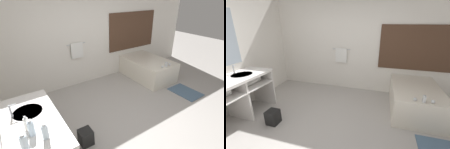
{
  "view_description": "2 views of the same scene",
  "coord_description": "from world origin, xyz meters",
  "views": [
    {
      "loc": [
        -1.98,
        -1.91,
        2.36
      ],
      "look_at": [
        -0.12,
        0.82,
        0.78
      ],
      "focal_mm": 28.0,
      "sensor_mm": 36.0,
      "label": 1
    },
    {
      "loc": [
        0.79,
        -1.84,
        1.9
      ],
      "look_at": [
        -0.04,
        0.98,
        0.84
      ],
      "focal_mm": 24.0,
      "sensor_mm": 36.0,
      "label": 2
    }
  ],
  "objects": [
    {
      "name": "ground_plane",
      "position": [
        0.0,
        0.0,
        0.0
      ],
      "size": [
        16.0,
        16.0,
        0.0
      ],
      "primitive_type": "plane",
      "color": "#A8A39E",
      "rests_on": "ground"
    },
    {
      "name": "wall_back_with_blinds",
      "position": [
        0.06,
        2.23,
        1.35
      ],
      "size": [
        7.4,
        0.13,
        2.7
      ],
      "color": "white",
      "rests_on": "ground_plane"
    },
    {
      "name": "vanity_counter",
      "position": [
        -1.85,
        0.12,
        0.64
      ],
      "size": [
        0.68,
        1.4,
        0.89
      ],
      "color": "white",
      "rests_on": "ground_plane"
    },
    {
      "name": "sink_faucet",
      "position": [
        -2.03,
        0.31,
        0.98
      ],
      "size": [
        0.09,
        0.04,
        0.18
      ],
      "color": "silver",
      "rests_on": "vanity_counter"
    },
    {
      "name": "bathtub",
      "position": [
        1.57,
        1.43,
        0.31
      ],
      "size": [
        0.96,
        1.51,
        0.69
      ],
      "color": "silver",
      "rests_on": "ground_plane"
    },
    {
      "name": "waste_bin",
      "position": [
        -1.11,
        0.15,
        0.14
      ],
      "size": [
        0.22,
        0.22,
        0.28
      ],
      "color": "black",
      "rests_on": "ground_plane"
    }
  ]
}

